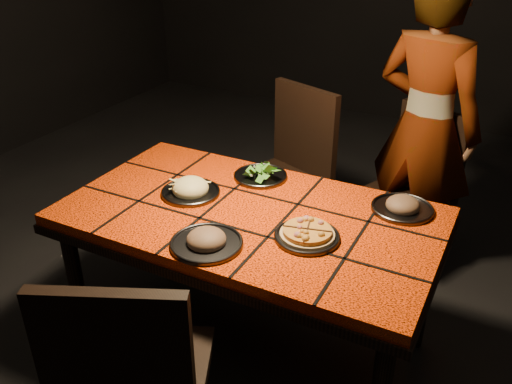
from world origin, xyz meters
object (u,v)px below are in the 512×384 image
at_px(diner, 425,128).
at_px(plate_pizza, 307,235).
at_px(chair_near, 132,377).
at_px(chair_far_left, 290,164).
at_px(dining_table, 250,227).
at_px(chair_far_right, 415,180).
at_px(plate_pasta, 190,189).

distance_m(diner, plate_pizza, 1.20).
height_order(chair_near, plate_pizza, chair_near).
distance_m(chair_near, chair_far_left, 1.70).
height_order(diner, plate_pizza, diner).
relative_size(chair_near, plate_pizza, 3.82).
distance_m(dining_table, chair_far_right, 1.18).
height_order(chair_far_right, plate_pizza, chair_far_right).
bearing_deg(chair_near, chair_far_right, -128.21).
bearing_deg(plate_pasta, dining_table, -2.75).
xyz_separation_m(diner, plate_pasta, (-0.81, -1.08, -0.07)).
bearing_deg(diner, dining_table, 83.49).
relative_size(dining_table, chair_far_right, 1.72).
bearing_deg(chair_far_right, dining_table, -91.41).
relative_size(chair_near, plate_pasta, 3.75).
height_order(diner, plate_pasta, diner).
relative_size(chair_far_left, chair_far_right, 1.09).
xyz_separation_m(chair_near, diner, (0.48, 1.94, 0.27)).
xyz_separation_m(dining_table, plate_pizza, (0.30, -0.09, 0.10)).
distance_m(dining_table, chair_far_left, 0.87).
height_order(chair_far_left, chair_far_right, chair_far_left).
bearing_deg(dining_table, chair_far_right, 65.10).
bearing_deg(dining_table, plate_pizza, -15.86).
xyz_separation_m(dining_table, chair_far_right, (0.49, 1.06, -0.13)).
xyz_separation_m(chair_far_left, plate_pizza, (0.49, -0.93, 0.18)).
height_order(chair_far_left, plate_pasta, chair_far_left).
relative_size(chair_near, chair_far_left, 0.98).
distance_m(chair_far_left, diner, 0.77).
distance_m(chair_far_right, diner, 0.31).
bearing_deg(chair_far_left, plate_pizza, -41.54).
relative_size(diner, plate_pasta, 6.32).
bearing_deg(chair_far_right, chair_near, -80.35).
relative_size(chair_near, diner, 0.59).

